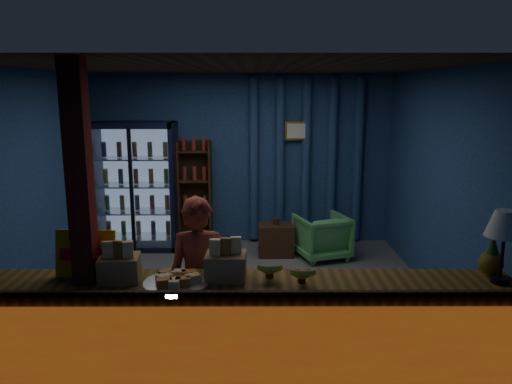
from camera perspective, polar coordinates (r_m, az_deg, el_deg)
ground at (r=5.94m, az=-2.24°, el=-11.84°), size 4.60×4.60×0.00m
room_walls at (r=5.51m, az=-2.38°, el=3.29°), size 4.60×4.60×4.60m
counter at (r=4.02m, az=-3.31°, el=-16.53°), size 4.40×0.57×0.99m
support_post at (r=3.91m, az=-19.06°, el=-4.93°), size 0.16×0.16×2.60m
beverage_cooler at (r=7.70m, az=-13.38°, el=0.64°), size 1.20×0.62×1.90m
bottle_shelf at (r=7.72m, az=-6.95°, el=-0.16°), size 0.50×0.28×1.60m
curtain_folds at (r=7.70m, az=5.72°, el=3.66°), size 1.74×0.14×2.50m
framed_picture at (r=7.59m, az=4.69°, el=6.98°), size 0.36×0.04×0.28m
shopkeeper at (r=4.34m, az=-6.46°, el=-10.37°), size 0.57×0.39×1.50m
green_chair at (r=7.18m, az=7.54°, el=-5.06°), size 0.85×0.87×0.63m
side_table at (r=7.25m, az=2.29°, el=-5.46°), size 0.51×0.37×0.55m
yellow_sign at (r=4.07m, az=-18.91°, el=-6.72°), size 0.47×0.12×0.37m
snack_box_left at (r=3.85m, az=-3.46°, el=-8.23°), size 0.31×0.26×0.32m
snack_box_centre at (r=3.94m, az=-15.34°, el=-8.22°), size 0.32×0.27×0.32m
pastry_tray at (r=3.80m, az=-9.06°, el=-10.06°), size 0.50×0.50×0.08m
banana_bunches at (r=3.80m, az=3.43°, el=-9.14°), size 0.45×0.28×0.15m
table_lamp at (r=4.09m, az=26.59°, el=-3.56°), size 0.29×0.29×0.56m
pineapple at (r=4.31m, az=25.31°, el=-6.96°), size 0.18×0.18×0.32m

